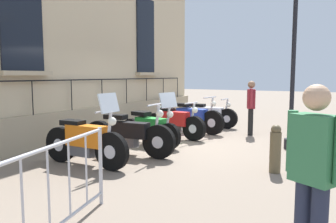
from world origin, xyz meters
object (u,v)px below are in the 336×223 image
lamppost (295,27)px  bollard (275,149)px  motorcycle_white (206,115)px  motorcycle_black (128,135)px  crowd_barrier (60,186)px  motorcycle_green (150,128)px  pedestrian_standing (313,169)px  pedestrian_walking (251,105)px  motorcycle_orange (86,142)px  motorcycle_blue (191,118)px  motorcycle_red (174,123)px

lamppost → bollard: size_ratio=4.63×
motorcycle_white → lamppost: lamppost is taller
motorcycle_black → crowd_barrier: (1.50, -3.37, 0.12)m
motorcycle_green → pedestrian_standing: pedestrian_standing is taller
pedestrian_walking → crowd_barrier: bearing=-91.5°
motorcycle_black → motorcycle_white: bearing=90.0°
motorcycle_orange → motorcycle_blue: 4.40m
crowd_barrier → pedestrian_standing: bearing=13.0°
motorcycle_white → pedestrian_standing: 8.31m
lamppost → pedestrian_walking: bearing=133.6°
motorcycle_orange → motorcycle_white: bearing=87.8°
motorcycle_red → motorcycle_black: bearing=-89.0°
pedestrian_standing → lamppost: bearing=100.1°
lamppost → crowd_barrier: (-1.49, -5.73, -2.27)m
motorcycle_orange → lamppost: 5.26m
motorcycle_black → crowd_barrier: 3.69m
motorcycle_red → pedestrian_walking: size_ratio=1.25×
motorcycle_white → lamppost: (2.99, -2.15, 2.42)m
motorcycle_green → pedestrian_standing: size_ratio=1.13×
motorcycle_white → pedestrian_standing: size_ratio=1.27×
motorcycle_white → motorcycle_red: bearing=-91.0°
motorcycle_orange → motorcycle_blue: size_ratio=0.89×
motorcycle_orange → motorcycle_white: (0.21, 5.60, -0.07)m
motorcycle_blue → lamppost: (3.02, -0.95, 2.38)m
crowd_barrier → bollard: (1.55, 3.56, -0.13)m
lamppost → pedestrian_walking: 2.72m
motorcycle_black → crowd_barrier: bearing=-66.0°
pedestrian_standing → motorcycle_red: bearing=128.0°
motorcycle_white → pedestrian_standing: (3.91, -7.32, 0.53)m
motorcycle_green → pedestrian_walking: bearing=55.7°
motorcycle_orange → crowd_barrier: 2.85m
motorcycle_orange → motorcycle_blue: bearing=87.6°
motorcycle_red → lamppost: bearing=2.2°
motorcycle_white → lamppost: size_ratio=0.53×
motorcycle_orange → pedestrian_standing: pedestrian_standing is taller
crowd_barrier → pedestrian_standing: (2.41, 0.56, 0.38)m
lamppost → pedestrian_walking: size_ratio=2.55×
motorcycle_green → motorcycle_blue: bearing=87.8°
lamppost → pedestrian_walking: (-1.31, 1.37, -1.95)m
crowd_barrier → motorcycle_green: bearing=109.8°
bollard → pedestrian_standing: pedestrian_standing is taller
lamppost → pedestrian_standing: bearing=-79.9°
motorcycle_green → motorcycle_black: bearing=-84.2°
bollard → pedestrian_standing: bearing=-74.0°
motorcycle_blue → crowd_barrier: 6.85m
lamppost → motorcycle_blue: bearing=162.6°
motorcycle_black → bollard: size_ratio=2.55×
motorcycle_blue → crowd_barrier: motorcycle_blue is taller
motorcycle_orange → motorcycle_black: bearing=79.1°
motorcycle_red → bollard: (3.09, -2.06, 0.02)m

